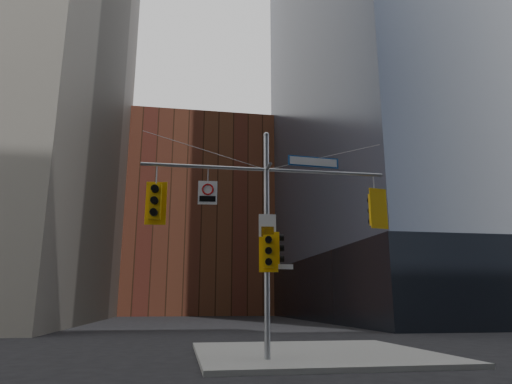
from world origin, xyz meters
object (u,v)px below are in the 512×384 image
object	(u,v)px
signal_assembly	(267,217)
traffic_light_east_arm	(375,209)
street_sign_blade	(313,162)
regulatory_sign_arm	(208,192)
traffic_light_west_arm	(155,202)
traffic_light_pole_front	(269,251)
traffic_light_pole_side	(277,248)

from	to	relation	value
signal_assembly	traffic_light_east_arm	distance (m)	3.71
street_sign_blade	regulatory_sign_arm	size ratio (longest dim) A/B	2.34
traffic_light_west_arm	traffic_light_east_arm	distance (m)	7.18
signal_assembly	street_sign_blade	world-z (taller)	signal_assembly
street_sign_blade	regulatory_sign_arm	distance (m)	3.69
signal_assembly	traffic_light_pole_front	xyz separation A→B (m)	(0.00, -0.27, -1.10)
regulatory_sign_arm	traffic_light_east_arm	bearing A→B (deg)	4.70
traffic_light_east_arm	street_sign_blade	distance (m)	2.60
traffic_light_west_arm	street_sign_blade	distance (m)	5.32
signal_assembly	traffic_light_pole_side	size ratio (longest dim) A/B	8.05
signal_assembly	regulatory_sign_arm	size ratio (longest dim) A/B	10.59
signal_assembly	traffic_light_pole_side	bearing A→B (deg)	0.17
street_sign_blade	signal_assembly	bearing A→B (deg)	175.55
traffic_light_pole_front	regulatory_sign_arm	world-z (taller)	regulatory_sign_arm
traffic_light_pole_front	regulatory_sign_arm	xyz separation A→B (m)	(-1.89, 0.25, 1.86)
traffic_light_east_arm	street_sign_blade	size ratio (longest dim) A/B	0.76
traffic_light_west_arm	traffic_light_pole_side	world-z (taller)	traffic_light_west_arm
traffic_light_east_arm	regulatory_sign_arm	bearing A→B (deg)	-10.42
traffic_light_west_arm	traffic_light_east_arm	size ratio (longest dim) A/B	1.01
street_sign_blade	regulatory_sign_arm	xyz separation A→B (m)	(-3.49, -0.02, -1.18)
traffic_light_east_arm	regulatory_sign_arm	size ratio (longest dim) A/B	1.77
traffic_light_west_arm	street_sign_blade	world-z (taller)	street_sign_blade
regulatory_sign_arm	street_sign_blade	bearing A→B (deg)	4.87
street_sign_blade	traffic_light_west_arm	bearing A→B (deg)	175.32
traffic_light_pole_side	traffic_light_pole_front	size ratio (longest dim) A/B	0.80
traffic_light_east_arm	street_sign_blade	xyz separation A→B (m)	(-2.09, 0.00, 1.55)
signal_assembly	street_sign_blade	size ratio (longest dim) A/B	4.53
traffic_light_pole_front	street_sign_blade	distance (m)	3.44
signal_assembly	traffic_light_pole_front	world-z (taller)	signal_assembly
traffic_light_west_arm	traffic_light_east_arm	bearing A→B (deg)	4.53
traffic_light_pole_front	street_sign_blade	xyz separation A→B (m)	(1.60, 0.27, 3.04)
traffic_light_pole_front	street_sign_blade	bearing A→B (deg)	20.58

